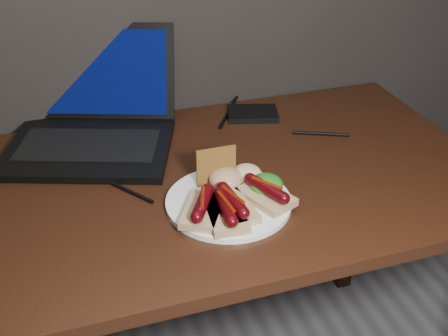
% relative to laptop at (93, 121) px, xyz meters
% --- Properties ---
extents(desk, '(1.40, 0.70, 0.75)m').
position_rel_laptop_xyz_m(desk, '(0.14, -0.25, -0.14)').
color(desk, '#36180D').
rests_on(desk, ground).
extents(laptop, '(0.48, 0.47, 0.25)m').
position_rel_laptop_xyz_m(laptop, '(0.00, 0.00, 0.00)').
color(laptop, black).
rests_on(laptop, desk).
extents(hard_drive, '(0.15, 0.12, 0.02)m').
position_rel_laptop_xyz_m(hard_drive, '(0.41, -0.00, -0.04)').
color(hard_drive, black).
rests_on(hard_drive, desk).
extents(desk_cables, '(0.89, 0.46, 0.01)m').
position_rel_laptop_xyz_m(desk_cables, '(0.14, -0.12, -0.05)').
color(desk_cables, black).
rests_on(desk_cables, desk).
extents(plate, '(0.29, 0.29, 0.01)m').
position_rel_laptop_xyz_m(plate, '(0.23, -0.36, -0.04)').
color(plate, white).
rests_on(plate, desk).
extents(bread_sausage_left, '(0.12, 0.13, 0.04)m').
position_rel_laptop_xyz_m(bread_sausage_left, '(0.16, -0.40, -0.02)').
color(bread_sausage_left, tan).
rests_on(bread_sausage_left, plate).
extents(bread_sausage_center, '(0.08, 0.12, 0.04)m').
position_rel_laptop_xyz_m(bread_sausage_center, '(0.22, -0.41, -0.02)').
color(bread_sausage_center, tan).
rests_on(bread_sausage_center, plate).
extents(bread_sausage_right, '(0.11, 0.13, 0.04)m').
position_rel_laptop_xyz_m(bread_sausage_right, '(0.30, -0.39, -0.02)').
color(bread_sausage_right, tan).
rests_on(bread_sausage_right, plate).
extents(bread_sausage_extra, '(0.08, 0.12, 0.04)m').
position_rel_laptop_xyz_m(bread_sausage_extra, '(0.20, -0.42, -0.02)').
color(bread_sausage_extra, tan).
rests_on(bread_sausage_extra, plate).
extents(crispbread, '(0.09, 0.01, 0.08)m').
position_rel_laptop_xyz_m(crispbread, '(0.22, -0.30, 0.00)').
color(crispbread, olive).
rests_on(crispbread, plate).
extents(salad_greens, '(0.07, 0.07, 0.04)m').
position_rel_laptop_xyz_m(salad_greens, '(0.31, -0.36, -0.02)').
color(salad_greens, '#136013').
rests_on(salad_greens, plate).
extents(salsa_mound, '(0.07, 0.07, 0.04)m').
position_rel_laptop_xyz_m(salsa_mound, '(0.24, -0.31, -0.02)').
color(salsa_mound, maroon).
rests_on(salsa_mound, plate).
extents(coleslaw_mound, '(0.06, 0.06, 0.04)m').
position_rel_laptop_xyz_m(coleslaw_mound, '(0.28, -0.31, -0.02)').
color(coleslaw_mound, '#EFE9CE').
rests_on(coleslaw_mound, plate).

